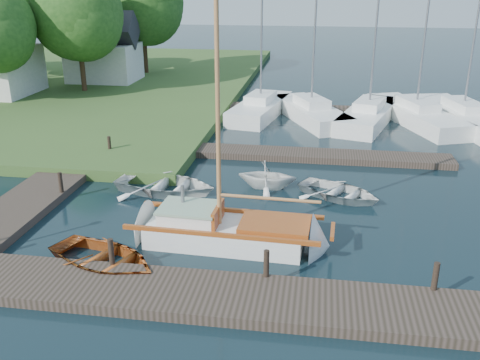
# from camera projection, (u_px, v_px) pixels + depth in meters

# --- Properties ---
(ground) EXTENTS (160.00, 160.00, 0.00)m
(ground) POSITION_uv_depth(u_px,v_px,m) (240.00, 210.00, 19.84)
(ground) COLOR black
(ground) RESTS_ON ground
(near_dock) EXTENTS (18.00, 2.20, 0.30)m
(near_dock) POSITION_uv_depth(u_px,v_px,m) (206.00, 296.00, 14.25)
(near_dock) COLOR #2F271D
(near_dock) RESTS_ON ground
(left_dock) EXTENTS (2.20, 18.00, 0.30)m
(left_dock) POSITION_uv_depth(u_px,v_px,m) (62.00, 176.00, 22.76)
(left_dock) COLOR #2F271D
(left_dock) RESTS_ON ground
(far_dock) EXTENTS (14.00, 1.60, 0.30)m
(far_dock) POSITION_uv_depth(u_px,v_px,m) (302.00, 155.00, 25.51)
(far_dock) COLOR #2F271D
(far_dock) RESTS_ON ground
(pontoon) EXTENTS (30.00, 1.60, 0.30)m
(pontoon) POSITION_uv_depth(u_px,v_px,m) (438.00, 114.00, 33.17)
(pontoon) COLOR #2F271D
(pontoon) RESTS_ON ground
(mooring_post_1) EXTENTS (0.16, 0.16, 0.80)m
(mooring_post_1) POSITION_uv_depth(u_px,v_px,m) (111.00, 252.00, 15.40)
(mooring_post_1) COLOR black
(mooring_post_1) RESTS_ON near_dock
(mooring_post_2) EXTENTS (0.16, 0.16, 0.80)m
(mooring_post_2) POSITION_uv_depth(u_px,v_px,m) (266.00, 263.00, 14.76)
(mooring_post_2) COLOR black
(mooring_post_2) RESTS_ON near_dock
(mooring_post_3) EXTENTS (0.16, 0.16, 0.80)m
(mooring_post_3) POSITION_uv_depth(u_px,v_px,m) (435.00, 276.00, 14.13)
(mooring_post_3) COLOR black
(mooring_post_3) RESTS_ON near_dock
(mooring_post_4) EXTENTS (0.16, 0.16, 0.80)m
(mooring_post_4) POSITION_uv_depth(u_px,v_px,m) (61.00, 182.00, 20.58)
(mooring_post_4) COLOR black
(mooring_post_4) RESTS_ON left_dock
(mooring_post_5) EXTENTS (0.16, 0.16, 0.80)m
(mooring_post_5) POSITION_uv_depth(u_px,v_px,m) (109.00, 145.00, 25.20)
(mooring_post_5) COLOR black
(mooring_post_5) RESTS_ON left_dock
(sailboat) EXTENTS (7.23, 2.29, 9.83)m
(sailboat) POSITION_uv_depth(u_px,v_px,m) (231.00, 234.00, 17.27)
(sailboat) COLOR white
(sailboat) RESTS_ON ground
(dinghy) EXTENTS (4.42, 3.85, 0.76)m
(dinghy) POSITION_uv_depth(u_px,v_px,m) (103.00, 255.00, 15.84)
(dinghy) COLOR #913312
(dinghy) RESTS_ON ground
(tender_a) EXTENTS (4.49, 3.50, 0.85)m
(tender_a) POSITION_uv_depth(u_px,v_px,m) (165.00, 182.00, 21.33)
(tender_a) COLOR white
(tender_a) RESTS_ON ground
(tender_b) EXTENTS (2.49, 2.19, 1.25)m
(tender_b) POSITION_uv_depth(u_px,v_px,m) (267.00, 174.00, 21.72)
(tender_b) COLOR white
(tender_b) RESTS_ON ground
(tender_c) EXTENTS (4.05, 3.69, 0.69)m
(tender_c) POSITION_uv_depth(u_px,v_px,m) (339.00, 189.00, 20.85)
(tender_c) COLOR white
(tender_c) RESTS_ON ground
(marina_boat_0) EXTENTS (3.50, 7.57, 10.36)m
(marina_boat_0) POSITION_uv_depth(u_px,v_px,m) (261.00, 107.00, 33.14)
(marina_boat_0) COLOR white
(marina_boat_0) RESTS_ON ground
(marina_boat_1) EXTENTS (5.14, 7.72, 10.49)m
(marina_boat_1) POSITION_uv_depth(u_px,v_px,m) (311.00, 111.00, 32.09)
(marina_boat_1) COLOR white
(marina_boat_1) RESTS_ON ground
(marina_boat_2) EXTENTS (4.36, 8.22, 11.15)m
(marina_boat_2) POSITION_uv_depth(u_px,v_px,m) (369.00, 114.00, 31.45)
(marina_boat_2) COLOR white
(marina_boat_2) RESTS_ON ground
(marina_boat_3) EXTENTS (5.14, 9.03, 11.90)m
(marina_boat_3) POSITION_uv_depth(u_px,v_px,m) (416.00, 113.00, 31.54)
(marina_boat_3) COLOR white
(marina_boat_3) RESTS_ON ground
(marina_boat_4) EXTENTS (4.24, 9.30, 10.77)m
(marina_boat_4) POSITION_uv_depth(u_px,v_px,m) (463.00, 115.00, 31.19)
(marina_boat_4) COLOR white
(marina_boat_4) RESTS_ON ground
(house_c) EXTENTS (5.25, 4.00, 5.28)m
(house_c) POSITION_uv_depth(u_px,v_px,m) (104.00, 53.00, 41.21)
(house_c) COLOR silver
(house_c) RESTS_ON shore
(tree_3) EXTENTS (6.41, 6.38, 8.74)m
(tree_3) POSITION_uv_depth(u_px,v_px,m) (77.00, 13.00, 36.41)
(tree_3) COLOR #332114
(tree_3) RESTS_ON shore
(tree_4) EXTENTS (7.01, 7.01, 9.66)m
(tree_4) POSITION_uv_depth(u_px,v_px,m) (0.00, 1.00, 41.03)
(tree_4) COLOR #332114
(tree_4) RESTS_ON shore
(tree_7) EXTENTS (6.83, 6.83, 9.38)m
(tree_7) POSITION_uv_depth(u_px,v_px,m) (142.00, 2.00, 43.38)
(tree_7) COLOR #332114
(tree_7) RESTS_ON shore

